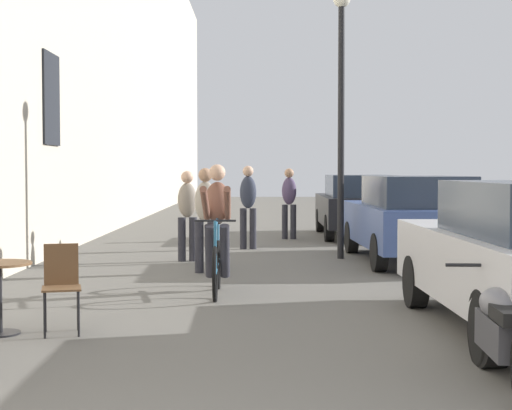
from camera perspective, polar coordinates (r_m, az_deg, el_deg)
The scene contains 11 objects.
cafe_table_mid at distance 8.27m, azimuth -17.95°, elevation -5.33°, with size 0.64×0.64×0.72m.
cafe_chair_mid_toward_street at distance 8.18m, azimuth -13.78°, elevation -5.39°, with size 0.46×0.46×0.89m.
cyclist_on_bicycle at distance 10.49m, azimuth -2.73°, elevation -1.97°, with size 0.52×1.76×1.74m.
pedestrian_near at distance 12.49m, azimuth -3.57°, elevation -0.65°, with size 0.35×0.26×1.67m.
pedestrian_mid at distance 14.11m, azimuth -4.88°, elevation -0.40°, with size 0.38×0.30×1.62m.
pedestrian_far at distance 16.20m, azimuth -0.47°, elevation 0.20°, with size 0.36×0.27×1.72m.
pedestrian_furthest at distance 18.56m, azimuth 2.52°, elevation 0.41°, with size 0.35×0.26×1.67m.
street_lamp at distance 14.61m, azimuth 6.29°, elevation 8.33°, with size 0.32×0.32×4.90m.
parked_car_second at distance 14.20m, azimuth 11.23°, elevation -0.89°, with size 1.94×4.36×1.53m.
parked_car_third at distance 19.29m, azimuth 7.47°, elevation 0.01°, with size 1.82×4.26×1.51m.
parked_motorcycle at distance 6.26m, azimuth 17.51°, elevation -8.94°, with size 0.62×2.15×0.92m.
Camera 1 is at (0.60, -3.07, 1.64)m, focal length 55.34 mm.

